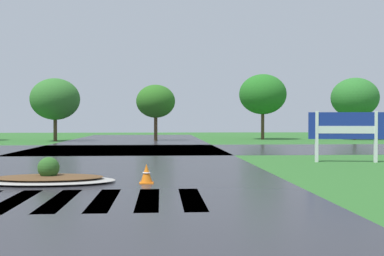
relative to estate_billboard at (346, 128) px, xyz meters
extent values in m
cube|color=#2B2B30|center=(-9.27, -4.10, -1.33)|extent=(10.90, 80.00, 0.01)
cube|color=#2B2B30|center=(-9.27, 8.69, -1.33)|extent=(90.00, 9.81, 0.01)
cube|color=white|center=(-10.17, -8.22, -1.33)|extent=(0.45, 2.91, 0.01)
cube|color=white|center=(-9.27, -8.22, -1.33)|extent=(0.45, 2.91, 0.01)
cube|color=white|center=(-8.37, -8.22, -1.33)|extent=(0.45, 2.91, 0.01)
cube|color=white|center=(-7.47, -8.22, -1.33)|extent=(0.45, 2.91, 0.01)
cube|color=white|center=(-6.57, -8.22, -1.33)|extent=(0.45, 2.91, 0.01)
cube|color=white|center=(1.11, -0.17, -0.33)|extent=(0.14, 0.14, 2.00)
cube|color=white|center=(-1.11, 0.17, -0.33)|extent=(0.14, 0.14, 2.00)
cube|color=navy|center=(0.00, 0.00, 0.09)|extent=(2.87, 0.51, 1.05)
cube|color=white|center=(0.00, 0.00, -0.06)|extent=(2.18, 0.41, 0.29)
ellipsoid|color=#9E9B93|center=(-10.13, -5.48, -1.27)|extent=(3.46, 1.80, 0.12)
ellipsoid|color=brown|center=(-10.13, -5.48, -1.18)|extent=(2.83, 1.48, 0.10)
sphere|color=#2D6023|center=(-10.13, -5.48, -0.93)|extent=(0.56, 0.56, 0.56)
cone|color=orange|center=(-7.58, -5.75, -1.08)|extent=(0.33, 0.33, 0.51)
torus|color=white|center=(-7.58, -5.75, -1.05)|extent=(0.21, 0.21, 0.04)
cube|color=orange|center=(-7.58, -5.75, -1.32)|extent=(0.36, 0.36, 0.03)
cylinder|color=#4C3823|center=(-15.50, 19.74, -0.35)|extent=(0.28, 0.28, 1.97)
ellipsoid|color=#32702B|center=(-15.50, 19.74, 1.98)|extent=(3.84, 3.84, 3.26)
cylinder|color=#4C3823|center=(-7.63, 20.23, -0.29)|extent=(0.28, 0.28, 2.08)
ellipsoid|color=#2C691E|center=(-7.63, 20.23, 1.85)|extent=(3.14, 3.14, 2.67)
cylinder|color=#4C3823|center=(1.51, 22.09, -0.10)|extent=(0.28, 0.28, 2.46)
ellipsoid|color=#256F21|center=(1.51, 22.09, 2.55)|extent=(4.05, 4.05, 3.44)
cylinder|color=#4C3823|center=(9.10, 20.86, -0.25)|extent=(0.28, 0.28, 2.17)
ellipsoid|color=#2C732A|center=(9.10, 20.86, 2.22)|extent=(3.95, 3.95, 3.36)
camera|label=1|loc=(-7.21, -17.98, 0.30)|focal=44.24mm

